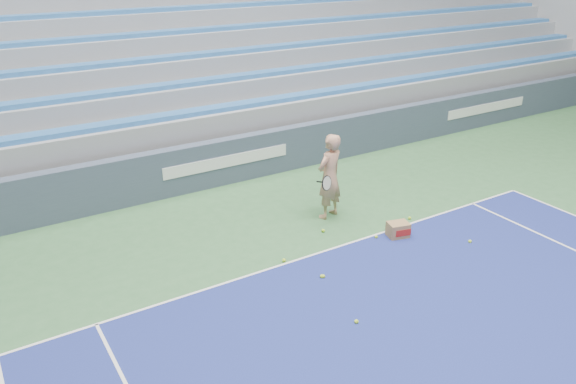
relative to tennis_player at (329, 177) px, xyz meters
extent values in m
cube|color=white|center=(-1.03, -1.19, -0.90)|extent=(10.97, 0.05, 0.00)
cube|color=#3C485B|center=(-1.03, 2.81, -0.36)|extent=(30.00, 0.30, 1.10)
cube|color=white|center=(-1.03, 2.65, -0.31)|extent=(3.20, 0.02, 0.28)
cube|color=white|center=(7.97, 2.65, -0.31)|extent=(3.40, 0.02, 0.28)
cube|color=gray|center=(-1.03, 7.36, -0.36)|extent=(30.00, 8.50, 1.10)
cube|color=gray|center=(-1.03, 7.36, 0.44)|extent=(30.00, 8.50, 0.50)
cube|color=#316CB3|center=(-1.03, 3.49, 0.75)|extent=(29.60, 0.42, 0.11)
cube|color=gray|center=(-1.03, 7.79, 0.94)|extent=(30.00, 7.65, 0.50)
cube|color=#316CB3|center=(-1.03, 4.34, 1.25)|extent=(29.60, 0.42, 0.11)
cube|color=gray|center=(-1.03, 8.21, 1.44)|extent=(30.00, 6.80, 0.50)
cube|color=#316CB3|center=(-1.03, 5.19, 1.75)|extent=(29.60, 0.42, 0.11)
cube|color=gray|center=(-1.03, 8.64, 1.94)|extent=(30.00, 5.95, 0.50)
cube|color=#316CB3|center=(-1.03, 6.04, 2.25)|extent=(29.60, 0.42, 0.11)
cube|color=gray|center=(-1.03, 9.06, 2.44)|extent=(30.00, 5.10, 0.50)
cube|color=#316CB3|center=(-1.03, 6.89, 2.75)|extent=(29.60, 0.42, 0.11)
cube|color=gray|center=(14.12, 7.36, 2.14)|extent=(0.30, 8.80, 6.10)
imported|color=tan|center=(0.00, 0.00, 0.00)|extent=(0.76, 0.60, 1.82)
cylinder|color=black|center=(-0.35, -0.25, 0.04)|extent=(0.12, 0.27, 0.08)
cylinder|color=beige|center=(-0.45, -0.53, 0.14)|extent=(0.29, 0.16, 0.28)
torus|color=black|center=(-0.45, -0.53, 0.14)|extent=(0.31, 0.18, 0.30)
cube|color=olive|center=(0.63, -1.46, -0.76)|extent=(0.46, 0.39, 0.30)
cube|color=#B21E19|center=(0.63, -1.61, -0.76)|extent=(0.31, 0.09, 0.14)
sphere|color=#BCE42E|center=(-1.77, -1.11, -0.88)|extent=(0.07, 0.07, 0.07)
sphere|color=#BCE42E|center=(-1.48, -1.92, -0.88)|extent=(0.07, 0.07, 0.07)
sphere|color=#BCE42E|center=(-1.78, -3.23, -0.88)|extent=(0.07, 0.07, 0.07)
sphere|color=#BCE42E|center=(1.65, -2.39, -0.88)|extent=(0.07, 0.07, 0.07)
sphere|color=#BCE42E|center=(-1.50, -1.91, -0.88)|extent=(0.07, 0.07, 0.07)
sphere|color=#BCE42E|center=(-0.50, -0.53, -0.88)|extent=(0.07, 0.07, 0.07)
sphere|color=#BCE42E|center=(0.23, -1.29, -0.88)|extent=(0.07, 0.07, 0.07)
sphere|color=#BCE42E|center=(1.36, -1.02, -0.88)|extent=(0.07, 0.07, 0.07)
camera|label=1|loc=(-6.34, -8.62, 4.34)|focal=35.00mm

